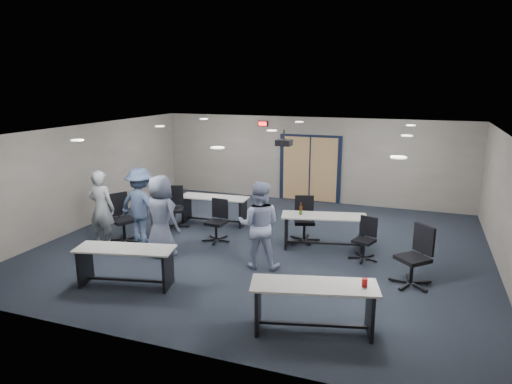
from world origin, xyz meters
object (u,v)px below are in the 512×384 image
(chair_loose_right, at_px, (413,256))
(person_back, at_px, (141,205))
(chair_back_a, at_px, (174,208))
(chair_loose_left, at_px, (123,218))
(table_front_right, at_px, (314,299))
(person_lightblue, at_px, (259,225))
(table_back_right, at_px, (323,225))
(chair_back_c, at_px, (304,220))
(chair_back_d, at_px, (364,239))
(person_plaid, at_px, (161,216))
(chair_back_b, at_px, (216,221))
(person_gray, at_px, (101,208))
(table_front_left, at_px, (126,260))
(table_back_left, at_px, (214,205))

(chair_loose_right, height_order, person_back, person_back)
(chair_back_a, relative_size, chair_loose_left, 0.94)
(table_front_right, xyz_separation_m, person_lightblue, (-1.65, 2.10, 0.38))
(chair_loose_left, relative_size, chair_loose_right, 1.00)
(table_back_right, height_order, chair_back_a, chair_back_a)
(chair_back_c, distance_m, person_lightblue, 1.96)
(chair_back_c, xyz_separation_m, chair_loose_right, (2.52, -1.70, 0.04))
(chair_back_c, bearing_deg, chair_back_d, -42.34)
(chair_loose_right, bearing_deg, person_plaid, -132.39)
(chair_back_b, distance_m, chair_loose_right, 4.64)
(chair_back_b, distance_m, person_gray, 2.68)
(chair_back_b, relative_size, person_gray, 0.56)
(chair_loose_right, xyz_separation_m, person_gray, (-6.90, -0.20, 0.32))
(chair_back_b, height_order, chair_back_c, chair_back_c)
(chair_back_b, xyz_separation_m, person_lightblue, (1.52, -1.14, 0.41))
(chair_loose_right, bearing_deg, chair_back_d, 179.49)
(chair_back_a, bearing_deg, table_front_left, -98.38)
(table_back_left, distance_m, person_plaid, 2.60)
(chair_back_b, bearing_deg, chair_back_c, 24.38)
(chair_back_c, height_order, person_back, person_back)
(chair_back_b, bearing_deg, person_gray, -148.81)
(chair_back_d, height_order, person_plaid, person_plaid)
(table_back_right, bearing_deg, chair_back_d, -35.67)
(table_back_left, bearing_deg, chair_back_b, -67.08)
(chair_back_b, bearing_deg, table_front_left, -96.33)
(table_front_right, bearing_deg, person_plaid, 138.84)
(chair_back_b, xyz_separation_m, person_back, (-1.66, -0.65, 0.40))
(chair_back_b, height_order, chair_loose_left, chair_loose_left)
(table_front_left, relative_size, person_back, 1.06)
(table_back_left, xyz_separation_m, person_plaid, (-0.06, -2.57, 0.40))
(table_front_left, xyz_separation_m, chair_loose_right, (5.08, 1.85, 0.07))
(person_gray, bearing_deg, table_front_left, 133.99)
(person_plaid, bearing_deg, chair_back_d, -148.15)
(table_front_left, height_order, person_gray, person_gray)
(chair_back_c, height_order, chair_loose_right, chair_loose_right)
(table_front_right, relative_size, table_back_right, 1.00)
(chair_loose_right, distance_m, person_lightblue, 3.04)
(person_plaid, xyz_separation_m, person_lightblue, (2.22, 0.16, 0.00))
(person_lightblue, bearing_deg, table_back_right, -132.32)
(person_lightblue, height_order, person_back, person_lightblue)
(chair_back_a, distance_m, person_plaid, 2.03)
(chair_back_a, bearing_deg, table_back_right, -25.14)
(table_front_left, distance_m, chair_back_a, 3.51)
(table_back_left, relative_size, chair_back_b, 1.86)
(chair_back_c, bearing_deg, chair_back_b, -177.83)
(person_gray, bearing_deg, chair_back_b, -157.25)
(table_back_left, distance_m, chair_loose_right, 5.65)
(table_front_left, xyz_separation_m, person_gray, (-1.82, 1.65, 0.39))
(chair_back_c, height_order, chair_loose_left, chair_loose_left)
(table_back_right, xyz_separation_m, chair_back_a, (-4.00, 0.11, 0.01))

